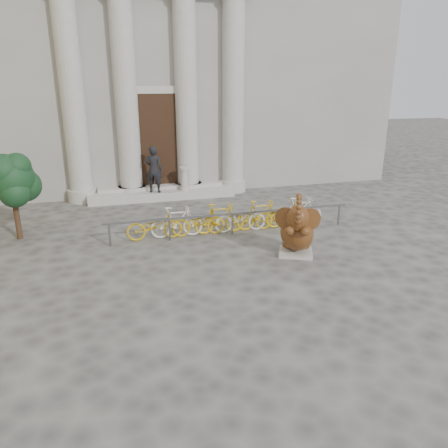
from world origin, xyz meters
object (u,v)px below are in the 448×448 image
object	(u,v)px
tree	(12,180)
pedestrian	(154,169)
elephant_statue	(297,232)
bike_rack	(230,218)

from	to	relation	value
tree	pedestrian	world-z (taller)	tree
tree	pedestrian	distance (m)	5.75
elephant_statue	tree	distance (m)	8.59
tree	pedestrian	xyz separation A→B (m)	(4.62, 3.38, -0.58)
elephant_statue	pedestrian	world-z (taller)	pedestrian
tree	pedestrian	bearing A→B (deg)	36.23
elephant_statue	pedestrian	bearing A→B (deg)	138.79
tree	elephant_statue	bearing A→B (deg)	-24.42
bike_rack	pedestrian	bearing A→B (deg)	112.11
tree	pedestrian	size ratio (longest dim) A/B	1.43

